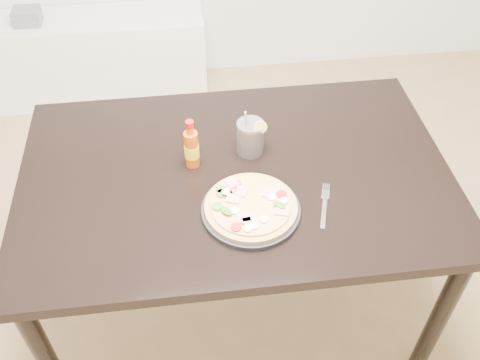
{
  "coord_description": "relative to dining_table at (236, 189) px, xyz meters",
  "views": [
    {
      "loc": [
        -0.24,
        -0.75,
        1.96
      ],
      "look_at": [
        -0.1,
        0.37,
        0.83
      ],
      "focal_mm": 40.0,
      "sensor_mm": 36.0,
      "label": 1
    }
  ],
  "objects": [
    {
      "name": "fork",
      "position": [
        0.25,
        -0.18,
        0.09
      ],
      "size": [
        0.07,
        0.18,
        0.0
      ],
      "rotation": [
        0.0,
        0.0,
        -0.3
      ],
      "color": "silver",
      "rests_on": "dining_table"
    },
    {
      "name": "pizza",
      "position": [
        0.02,
        -0.18,
        0.11
      ],
      "size": [
        0.28,
        0.28,
        0.03
      ],
      "color": "tan",
      "rests_on": "plate"
    },
    {
      "name": "plate",
      "position": [
        0.03,
        -0.18,
        0.09
      ],
      "size": [
        0.3,
        0.3,
        0.02
      ],
      "primitive_type": "cylinder",
      "color": "black",
      "rests_on": "dining_table"
    },
    {
      "name": "dining_table",
      "position": [
        0.0,
        0.0,
        0.0
      ],
      "size": [
        1.4,
        0.9,
        0.75
      ],
      "color": "black",
      "rests_on": "ground"
    },
    {
      "name": "cola_cup",
      "position": [
        0.06,
        0.09,
        0.14
      ],
      "size": [
        0.1,
        0.09,
        0.18
      ],
      "rotation": [
        0.0,
        0.0,
        -0.23
      ],
      "color": "black",
      "rests_on": "dining_table"
    },
    {
      "name": "media_console",
      "position": [
        -0.7,
        1.58,
        -0.42
      ],
      "size": [
        1.4,
        0.34,
        0.5
      ],
      "primitive_type": "cube",
      "color": "white",
      "rests_on": "ground"
    },
    {
      "name": "hot_sauce_bottle",
      "position": [
        -0.13,
        0.05,
        0.15
      ],
      "size": [
        0.06,
        0.06,
        0.18
      ],
      "rotation": [
        0.0,
        0.0,
        0.32
      ],
      "color": "#CE4A0C",
      "rests_on": "dining_table"
    },
    {
      "name": "cd_stack",
      "position": [
        -0.95,
        1.56,
        -0.13
      ],
      "size": [
        0.14,
        0.12,
        0.08
      ],
      "color": "slate",
      "rests_on": "media_console"
    }
  ]
}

